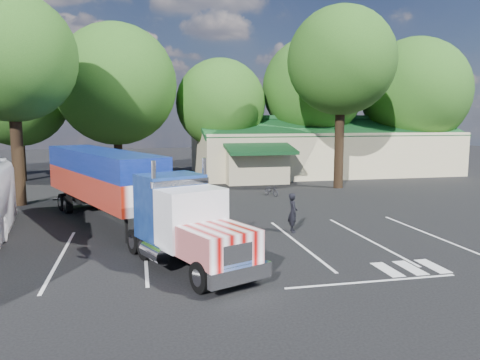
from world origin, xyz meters
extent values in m
plane|color=black|center=(0.00, 0.00, 0.00)|extent=(120.00, 120.00, 0.00)
cube|color=#BBAD8B|center=(14.00, 18.00, 2.00)|extent=(24.00, 11.00, 4.00)
cube|color=#13441F|center=(14.00, 15.60, 4.50)|extent=(24.20, 6.25, 2.10)
cube|color=#13441F|center=(14.00, 20.40, 4.50)|extent=(24.20, 6.25, 2.10)
cube|color=#BBAD8B|center=(6.00, 12.30, 1.40)|extent=(5.00, 2.50, 2.80)
cube|color=#13441F|center=(6.00, 11.00, 2.90)|extent=(5.40, 3.19, 0.80)
cylinder|color=black|center=(-13.00, 17.80, 2.00)|extent=(0.70, 0.70, 4.00)
sphere|color=#184513|center=(-13.00, 17.80, 7.15)|extent=(8.40, 8.40, 8.40)
cylinder|color=black|center=(-5.00, 16.20, 2.15)|extent=(0.70, 0.70, 4.30)
sphere|color=#184513|center=(-5.00, 16.20, 8.05)|extent=(10.00, 10.00, 10.00)
cylinder|color=black|center=(4.00, 17.50, 1.80)|extent=(0.70, 0.70, 3.60)
sphere|color=#184513|center=(4.00, 17.50, 6.60)|extent=(8.00, 8.00, 8.00)
cylinder|color=black|center=(13.00, 18.00, 2.25)|extent=(0.70, 0.70, 4.50)
sphere|color=#184513|center=(13.00, 18.00, 8.10)|extent=(9.60, 9.60, 9.60)
cylinder|color=black|center=(23.00, 16.80, 1.95)|extent=(0.70, 0.70, 3.90)
sphere|color=#184513|center=(23.00, 16.80, 7.80)|extent=(10.40, 10.40, 10.40)
cylinder|color=black|center=(-10.50, 6.00, 3.00)|extent=(0.70, 0.70, 6.00)
sphere|color=#184513|center=(-10.50, 6.00, 8.85)|extent=(7.60, 7.60, 7.60)
cylinder|color=black|center=(11.50, 8.50, 3.25)|extent=(0.70, 0.70, 6.50)
sphere|color=#184513|center=(11.50, 8.50, 9.50)|extent=(8.00, 8.00, 8.00)
cube|color=black|center=(-1.74, -8.02, 0.67)|extent=(3.25, 6.10, 0.22)
cube|color=white|center=(-0.44, -11.10, 0.58)|extent=(2.14, 1.07, 0.49)
cube|color=white|center=(-0.51, -10.93, 1.11)|extent=(1.03, 0.52, 0.80)
cube|color=white|center=(-0.91, -9.99, 1.29)|extent=(2.72, 2.77, 1.03)
cube|color=silver|center=(-1.60, -8.35, 1.83)|extent=(2.61, 2.18, 2.05)
cube|color=black|center=(-1.38, -8.88, 2.27)|extent=(1.92, 0.86, 0.89)
cube|color=white|center=(-1.90, -7.65, 2.99)|extent=(2.17, 0.99, 0.22)
cube|color=navy|center=(-2.23, -6.87, 2.01)|extent=(2.75, 2.51, 2.41)
cylinder|color=white|center=(-2.86, -8.01, 2.32)|extent=(0.21, 0.21, 3.03)
cylinder|color=white|center=(-0.97, -7.21, 2.32)|extent=(0.21, 0.21, 3.03)
cylinder|color=white|center=(-2.89, -8.40, 0.67)|extent=(1.10, 1.54, 0.59)
cylinder|color=white|center=(-0.67, -7.47, 0.67)|extent=(1.10, 1.54, 0.59)
cube|color=white|center=(-5.25, 0.28, 1.92)|extent=(6.58, 11.42, 1.34)
cube|color=navy|center=(-5.25, 0.28, 3.12)|extent=(6.58, 11.42, 1.07)
cube|color=black|center=(-6.71, 3.73, 0.76)|extent=(2.20, 3.29, 0.31)
cube|color=black|center=(-3.95, -4.40, 0.62)|extent=(0.14, 0.14, 1.25)
cube|color=black|center=(-2.80, -3.91, 0.62)|extent=(0.14, 0.14, 1.25)
cube|color=white|center=(-7.51, 5.62, 0.40)|extent=(2.01, 0.93, 0.11)
cylinder|color=black|center=(-1.60, -10.76, 0.49)|extent=(0.67, 1.03, 0.98)
cylinder|color=black|center=(0.13, -10.04, 0.49)|extent=(0.67, 1.03, 0.98)
cylinder|color=black|center=(-3.20, -6.99, 0.49)|extent=(0.67, 1.03, 0.98)
cylinder|color=black|center=(-1.47, -6.26, 0.49)|extent=(0.67, 1.03, 0.98)
cylinder|color=black|center=(-3.58, -6.08, 0.49)|extent=(0.67, 1.03, 0.98)
cylinder|color=black|center=(-1.85, -5.35, 0.49)|extent=(0.67, 1.03, 0.98)
cylinder|color=black|center=(-7.29, 2.71, 0.49)|extent=(0.67, 1.03, 0.98)
cylinder|color=black|center=(-5.57, 3.44, 0.49)|extent=(0.67, 1.03, 0.98)
cylinder|color=black|center=(-7.71, 3.69, 0.49)|extent=(0.67, 1.03, 0.98)
cylinder|color=black|center=(-5.99, 4.42, 0.49)|extent=(0.67, 1.03, 0.98)
imported|color=black|center=(3.62, -4.03, 0.92)|extent=(0.53, 0.73, 1.84)
imported|color=black|center=(5.50, 6.06, 0.40)|extent=(1.00, 1.62, 0.80)
imported|color=#93949A|center=(12.00, 14.00, 0.75)|extent=(4.72, 2.06, 1.51)
camera|label=1|loc=(-3.37, -24.43, 5.31)|focal=35.00mm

